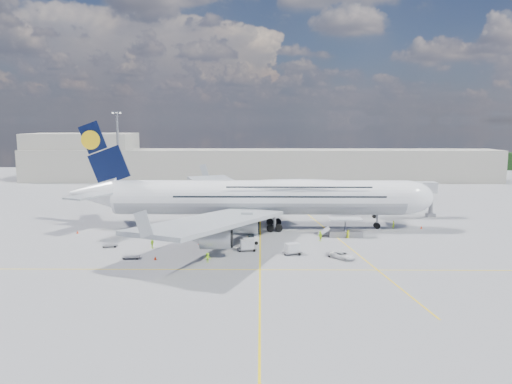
{
  "coord_description": "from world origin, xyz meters",
  "views": [
    {
      "loc": [
        0.1,
        -94.81,
        22.93
      ],
      "look_at": [
        -0.88,
        8.0,
        8.17
      ],
      "focal_mm": 35.0,
      "sensor_mm": 36.0,
      "label": 1
    }
  ],
  "objects_px": {
    "jet_bridge": "(388,190)",
    "service_van": "(343,255)",
    "crew_van": "(348,234)",
    "light_mast": "(118,155)",
    "dolly_row_c": "(247,245)",
    "dolly_nose_far": "(337,254)",
    "dolly_row_a": "(131,257)",
    "catering_truck_outer": "(190,194)",
    "catering_truck_inner": "(245,203)",
    "dolly_row_b": "(201,238)",
    "cone_nose": "(421,227)",
    "cone_wing_left_inner": "(210,215)",
    "crew_wing": "(152,243)",
    "cone_wing_right_inner": "(199,243)",
    "crew_nose": "(393,225)",
    "baggage_tug": "(251,240)",
    "cone_wing_right_outer": "(155,258)",
    "cone_tail": "(77,232)",
    "crew_loader": "(320,236)",
    "airliner": "(261,197)",
    "crew_tug": "(208,258)",
    "cargo_loader": "(344,230)",
    "dolly_nose_near": "(292,248)",
    "cone_wing_left_outer": "(205,206)",
    "dolly_back": "(110,245)"
  },
  "relations": [
    {
      "from": "light_mast",
      "to": "cone_wing_right_inner",
      "type": "height_order",
      "value": "light_mast"
    },
    {
      "from": "light_mast",
      "to": "catering_truck_outer",
      "type": "relative_size",
      "value": 3.64
    },
    {
      "from": "dolly_row_c",
      "to": "dolly_nose_far",
      "type": "relative_size",
      "value": 1.01
    },
    {
      "from": "cone_nose",
      "to": "cone_wing_left_inner",
      "type": "bearing_deg",
      "value": 163.11
    },
    {
      "from": "crew_nose",
      "to": "crew_loader",
      "type": "relative_size",
      "value": 0.88
    },
    {
      "from": "jet_bridge",
      "to": "crew_nose",
      "type": "xyz_separation_m",
      "value": [
        -1.33,
        -11.21,
        -5.96
      ]
    },
    {
      "from": "crew_wing",
      "to": "cone_wing_right_inner",
      "type": "height_order",
      "value": "crew_wing"
    },
    {
      "from": "jet_bridge",
      "to": "cone_nose",
      "type": "xyz_separation_m",
      "value": [
        4.72,
        -10.9,
        -6.55
      ]
    },
    {
      "from": "dolly_row_a",
      "to": "service_van",
      "type": "xyz_separation_m",
      "value": [
        35.4,
        0.1,
        0.3
      ]
    },
    {
      "from": "dolly_nose_far",
      "to": "crew_loader",
      "type": "height_order",
      "value": "crew_loader"
    },
    {
      "from": "dolly_row_b",
      "to": "dolly_row_c",
      "type": "distance_m",
      "value": 12.27
    },
    {
      "from": "jet_bridge",
      "to": "dolly_back",
      "type": "height_order",
      "value": "jet_bridge"
    },
    {
      "from": "dolly_row_a",
      "to": "baggage_tug",
      "type": "height_order",
      "value": "baggage_tug"
    },
    {
      "from": "dolly_row_c",
      "to": "crew_loader",
      "type": "distance_m",
      "value": 15.51
    },
    {
      "from": "cargo_loader",
      "to": "cone_wing_right_inner",
      "type": "height_order",
      "value": "cargo_loader"
    },
    {
      "from": "airliner",
      "to": "dolly_nose_far",
      "type": "xyz_separation_m",
      "value": [
        12.86,
        -22.03,
        -6.49
      ]
    },
    {
      "from": "jet_bridge",
      "to": "cone_wing_left_outer",
      "type": "bearing_deg",
      "value": 160.18
    },
    {
      "from": "light_mast",
      "to": "baggage_tug",
      "type": "distance_m",
      "value": 63.2
    },
    {
      "from": "crew_loader",
      "to": "cone_tail",
      "type": "xyz_separation_m",
      "value": [
        -48.93,
        6.27,
        -0.72
      ]
    },
    {
      "from": "service_van",
      "to": "catering_truck_inner",
      "type": "bearing_deg",
      "value": 68.94
    },
    {
      "from": "cone_wing_right_inner",
      "to": "cone_tail",
      "type": "distance_m",
      "value": 27.44
    },
    {
      "from": "jet_bridge",
      "to": "service_van",
      "type": "relative_size",
      "value": 4.25
    },
    {
      "from": "jet_bridge",
      "to": "light_mast",
      "type": "height_order",
      "value": "light_mast"
    },
    {
      "from": "catering_truck_outer",
      "to": "service_van",
      "type": "height_order",
      "value": "catering_truck_outer"
    },
    {
      "from": "baggage_tug",
      "to": "cone_wing_right_outer",
      "type": "height_order",
      "value": "baggage_tug"
    },
    {
      "from": "light_mast",
      "to": "dolly_row_a",
      "type": "bearing_deg",
      "value": -72.64
    },
    {
      "from": "cone_nose",
      "to": "crew_van",
      "type": "bearing_deg",
      "value": -152.65
    },
    {
      "from": "service_van",
      "to": "crew_van",
      "type": "relative_size",
      "value": 2.7
    },
    {
      "from": "dolly_row_b",
      "to": "cone_wing_left_outer",
      "type": "distance_m",
      "value": 37.83
    },
    {
      "from": "cone_nose",
      "to": "cone_tail",
      "type": "relative_size",
      "value": 1.06
    },
    {
      "from": "dolly_row_c",
      "to": "cone_wing_left_outer",
      "type": "distance_m",
      "value": 47.5
    },
    {
      "from": "crew_wing",
      "to": "cone_tail",
      "type": "height_order",
      "value": "crew_wing"
    },
    {
      "from": "dolly_row_b",
      "to": "cone_nose",
      "type": "xyz_separation_m",
      "value": [
        46.01,
        10.64,
        -0.01
      ]
    },
    {
      "from": "catering_truck_inner",
      "to": "crew_van",
      "type": "height_order",
      "value": "catering_truck_inner"
    },
    {
      "from": "cargo_loader",
      "to": "dolly_nose_near",
      "type": "relative_size",
      "value": 2.43
    },
    {
      "from": "dolly_row_a",
      "to": "dolly_row_c",
      "type": "relative_size",
      "value": 0.84
    },
    {
      "from": "cone_wing_right_outer",
      "to": "cone_tail",
      "type": "relative_size",
      "value": 1.08
    },
    {
      "from": "jet_bridge",
      "to": "cargo_loader",
      "type": "relative_size",
      "value": 2.2
    },
    {
      "from": "dolly_row_a",
      "to": "cone_nose",
      "type": "bearing_deg",
      "value": 18.97
    },
    {
      "from": "crew_tug",
      "to": "cone_tail",
      "type": "xyz_separation_m",
      "value": [
        -28.91,
        20.88,
        -0.54
      ]
    },
    {
      "from": "dolly_row_a",
      "to": "crew_nose",
      "type": "xyz_separation_m",
      "value": [
        50.06,
        23.62,
        0.57
      ]
    },
    {
      "from": "dolly_row_a",
      "to": "crew_wing",
      "type": "bearing_deg",
      "value": 69.0
    },
    {
      "from": "baggage_tug",
      "to": "catering_truck_inner",
      "type": "distance_m",
      "value": 36.28
    },
    {
      "from": "catering_truck_outer",
      "to": "crew_van",
      "type": "relative_size",
      "value": 4.28
    },
    {
      "from": "catering_truck_inner",
      "to": "jet_bridge",
      "type": "bearing_deg",
      "value": -40.97
    },
    {
      "from": "service_van",
      "to": "crew_van",
      "type": "height_order",
      "value": "crew_van"
    },
    {
      "from": "catering_truck_inner",
      "to": "dolly_row_b",
      "type": "bearing_deg",
      "value": -125.03
    },
    {
      "from": "catering_truck_outer",
      "to": "jet_bridge",
      "type": "bearing_deg",
      "value": -21.22
    },
    {
      "from": "crew_van",
      "to": "crew_tug",
      "type": "distance_m",
      "value": 31.08
    },
    {
      "from": "crew_nose",
      "to": "cone_wing_left_inner",
      "type": "distance_m",
      "value": 43.08
    }
  ]
}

